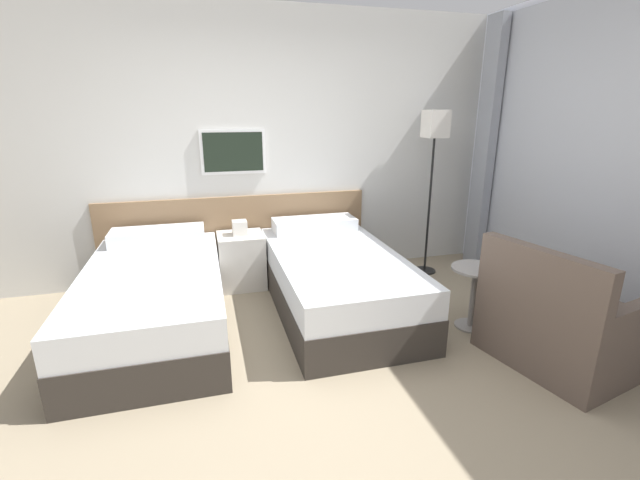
{
  "coord_description": "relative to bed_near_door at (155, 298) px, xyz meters",
  "views": [
    {
      "loc": [
        -0.61,
        -2.33,
        1.73
      ],
      "look_at": [
        0.3,
        0.99,
        0.67
      ],
      "focal_mm": 24.0,
      "sensor_mm": 36.0,
      "label": 1
    }
  ],
  "objects": [
    {
      "name": "bed_near_door",
      "position": [
        0.0,
        0.0,
        0.0
      ],
      "size": [
        1.05,
        1.98,
        0.65
      ],
      "color": "#332D28",
      "rests_on": "ground_plane"
    },
    {
      "name": "side_table",
      "position": [
        2.5,
        -0.65,
        0.09
      ],
      "size": [
        0.39,
        0.39,
        0.52
      ],
      "color": "gray",
      "rests_on": "ground_plane"
    },
    {
      "name": "floor_lamp",
      "position": [
        2.75,
        0.59,
        1.16
      ],
      "size": [
        0.24,
        0.24,
        1.72
      ],
      "color": "black",
      "rests_on": "ground_plane"
    },
    {
      "name": "ground_plane",
      "position": [
        1.06,
        -1.07,
        -0.27
      ],
      "size": [
        16.0,
        16.0,
        0.0
      ],
      "primitive_type": "plane",
      "color": "gray"
    },
    {
      "name": "nightstand",
      "position": [
        0.76,
        0.72,
        0.01
      ],
      "size": [
        0.45,
        0.43,
        0.68
      ],
      "color": "beige",
      "rests_on": "ground_plane"
    },
    {
      "name": "bed_near_window",
      "position": [
        1.52,
        0.0,
        0.0
      ],
      "size": [
        1.05,
        1.98,
        0.65
      ],
      "color": "#332D28",
      "rests_on": "ground_plane"
    },
    {
      "name": "armchair",
      "position": [
        2.79,
        -1.25,
        0.01
      ],
      "size": [
        0.98,
        1.05,
        0.88
      ],
      "rotation": [
        0.0,
        0.0,
        1.79
      ],
      "color": "brown",
      "rests_on": "ground_plane"
    },
    {
      "name": "wall_headboard",
      "position": [
        1.04,
        1.04,
        1.03
      ],
      "size": [
        10.0,
        0.1,
        2.7
      ],
      "color": "silver",
      "rests_on": "ground_plane"
    }
  ]
}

